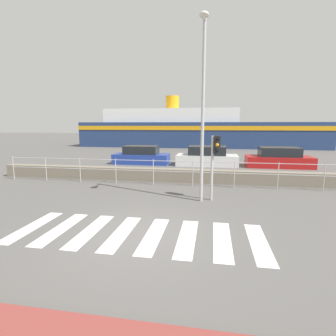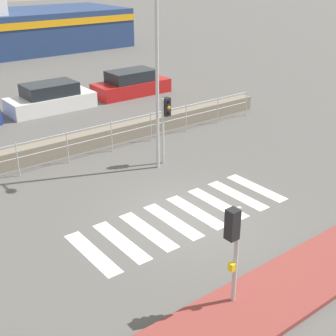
# 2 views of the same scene
# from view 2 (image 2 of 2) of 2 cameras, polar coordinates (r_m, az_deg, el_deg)

# --- Properties ---
(ground_plane) EXTENTS (160.00, 160.00, 0.00)m
(ground_plane) POSITION_cam_2_polar(r_m,az_deg,el_deg) (14.18, 2.27, -5.81)
(ground_plane) COLOR #565451
(sidewalk_brick) EXTENTS (24.00, 1.80, 0.12)m
(sidewalk_brick) POSITION_cam_2_polar(r_m,az_deg,el_deg) (11.84, 15.44, -13.18)
(sidewalk_brick) COLOR brown
(sidewalk_brick) RESTS_ON ground_plane
(crosswalk) EXTENTS (6.75, 2.40, 0.01)m
(crosswalk) POSITION_cam_2_polar(r_m,az_deg,el_deg) (14.13, 2.01, -5.90)
(crosswalk) COLOR silver
(crosswalk) RESTS_ON ground_plane
(seawall) EXTENTS (19.28, 0.55, 0.67)m
(seawall) POSITION_cam_2_polar(r_m,az_deg,el_deg) (19.16, -10.68, 3.08)
(seawall) COLOR slate
(seawall) RESTS_ON ground_plane
(harbor_fence) EXTENTS (17.39, 0.04, 1.26)m
(harbor_fence) POSITION_cam_2_polar(r_m,az_deg,el_deg) (18.26, -9.50, 3.75)
(harbor_fence) COLOR #B2B2B5
(harbor_fence) RESTS_ON ground_plane
(traffic_light_near) EXTENTS (0.34, 0.32, 2.47)m
(traffic_light_near) POSITION_cam_2_polar(r_m,az_deg,el_deg) (9.90, 7.94, -8.37)
(traffic_light_near) COLOR #B2B2B5
(traffic_light_near) RESTS_ON ground_plane
(traffic_light_far) EXTENTS (0.34, 0.32, 2.52)m
(traffic_light_far) POSITION_cam_2_polar(r_m,az_deg,el_deg) (17.16, -0.32, 6.39)
(traffic_light_far) COLOR #B2B2B5
(traffic_light_far) RESTS_ON ground_plane
(streetlamp) EXTENTS (0.32, 0.92, 6.63)m
(streetlamp) POSITION_cam_2_polar(r_m,az_deg,el_deg) (16.07, -1.04, 13.24)
(streetlamp) COLOR #B2B2B5
(streetlamp) RESTS_ON ground_plane
(parked_car_white) EXTENTS (4.37, 1.86, 1.40)m
(parked_car_white) POSITION_cam_2_polar(r_m,az_deg,el_deg) (24.78, -14.13, 8.21)
(parked_car_white) COLOR silver
(parked_car_white) RESTS_ON ground_plane
(parked_car_red) EXTENTS (4.39, 1.81, 1.38)m
(parked_car_red) POSITION_cam_2_polar(r_m,az_deg,el_deg) (27.05, -4.50, 10.15)
(parked_car_red) COLOR #B21919
(parked_car_red) RESTS_ON ground_plane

